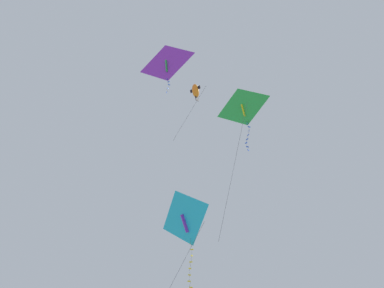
# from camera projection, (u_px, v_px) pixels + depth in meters

# --- Properties ---
(kite_delta_far_centre) EXTENTS (4.43, 3.11, 8.66)m
(kite_delta_far_centre) POSITION_uv_depth(u_px,v_px,m) (185.00, 218.00, 21.77)
(kite_delta_far_centre) COLOR #1EB2C6
(kite_delta_near_left) EXTENTS (3.23, 1.24, 3.42)m
(kite_delta_near_left) POSITION_uv_depth(u_px,v_px,m) (167.00, 64.00, 27.32)
(kite_delta_near_left) COLOR purple
(kite_delta_highest) EXTENTS (2.90, 1.93, 8.71)m
(kite_delta_highest) POSITION_uv_depth(u_px,v_px,m) (243.00, 108.00, 22.92)
(kite_delta_highest) COLOR green
(kite_fish_mid_left) EXTENTS (2.46, 1.71, 5.11)m
(kite_fish_mid_left) POSITION_uv_depth(u_px,v_px,m) (196.00, 91.00, 28.60)
(kite_fish_mid_left) COLOR orange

